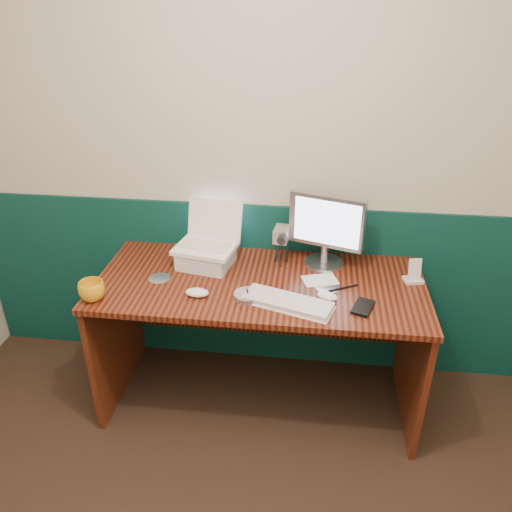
# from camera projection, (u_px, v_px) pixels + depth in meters

# --- Properties ---
(back_wall) EXTENTS (3.50, 0.04, 2.50)m
(back_wall) POSITION_uv_depth(u_px,v_px,m) (280.00, 160.00, 2.51)
(back_wall) COLOR beige
(back_wall) RESTS_ON ground
(wainscot) EXTENTS (3.48, 0.02, 1.00)m
(wainscot) POSITION_uv_depth(u_px,v_px,m) (277.00, 287.00, 2.85)
(wainscot) COLOR #07312E
(wainscot) RESTS_ON ground
(desk) EXTENTS (1.60, 0.70, 0.75)m
(desk) POSITION_uv_depth(u_px,v_px,m) (260.00, 343.00, 2.61)
(desk) COLOR black
(desk) RESTS_ON ground
(laptop_riser) EXTENTS (0.29, 0.26, 0.09)m
(laptop_riser) POSITION_uv_depth(u_px,v_px,m) (206.00, 257.00, 2.55)
(laptop_riser) COLOR silver
(laptop_riser) RESTS_ON desk
(laptop) EXTENTS (0.33, 0.28, 0.25)m
(laptop) POSITION_uv_depth(u_px,v_px,m) (204.00, 228.00, 2.47)
(laptop) COLOR white
(laptop) RESTS_ON laptop_riser
(monitor) EXTENTS (0.39, 0.22, 0.38)m
(monitor) POSITION_uv_depth(u_px,v_px,m) (326.00, 232.00, 2.49)
(monitor) COLOR #A6A5AA
(monitor) RESTS_ON desk
(keyboard) EXTENTS (0.42, 0.25, 0.02)m
(keyboard) POSITION_uv_depth(u_px,v_px,m) (287.00, 303.00, 2.24)
(keyboard) COLOR silver
(keyboard) RESTS_ON desk
(mouse_right) EXTENTS (0.11, 0.09, 0.03)m
(mouse_right) POSITION_uv_depth(u_px,v_px,m) (327.00, 296.00, 2.28)
(mouse_right) COLOR white
(mouse_right) RESTS_ON desk
(mouse_left) EXTENTS (0.11, 0.07, 0.04)m
(mouse_left) POSITION_uv_depth(u_px,v_px,m) (197.00, 293.00, 2.30)
(mouse_left) COLOR white
(mouse_left) RESTS_ON desk
(mug) EXTENTS (0.15, 0.15, 0.09)m
(mug) POSITION_uv_depth(u_px,v_px,m) (92.00, 291.00, 2.27)
(mug) COLOR gold
(mug) RESTS_ON desk
(camcorder) EXTENTS (0.11, 0.14, 0.21)m
(camcorder) POSITION_uv_depth(u_px,v_px,m) (281.00, 245.00, 2.54)
(camcorder) COLOR silver
(camcorder) RESTS_ON desk
(cd_spindle) EXTENTS (0.13, 0.13, 0.03)m
(cd_spindle) POSITION_uv_depth(u_px,v_px,m) (248.00, 296.00, 2.29)
(cd_spindle) COLOR #B0B4C0
(cd_spindle) RESTS_ON desk
(cd_loose_a) EXTENTS (0.11, 0.11, 0.00)m
(cd_loose_a) POSITION_uv_depth(u_px,v_px,m) (160.00, 278.00, 2.46)
(cd_loose_a) COLOR #B2B8C3
(cd_loose_a) RESTS_ON desk
(cd_loose_b) EXTENTS (0.12, 0.12, 0.00)m
(cd_loose_b) POSITION_uv_depth(u_px,v_px,m) (327.00, 287.00, 2.38)
(cd_loose_b) COLOR silver
(cd_loose_b) RESTS_ON desk
(pen) EXTENTS (0.14, 0.08, 0.01)m
(pen) POSITION_uv_depth(u_px,v_px,m) (343.00, 288.00, 2.37)
(pen) COLOR black
(pen) RESTS_ON desk
(papers) EXTENTS (0.19, 0.16, 0.00)m
(papers) POSITION_uv_depth(u_px,v_px,m) (320.00, 280.00, 2.44)
(papers) COLOR white
(papers) RESTS_ON desk
(dock) EXTENTS (0.10, 0.09, 0.02)m
(dock) POSITION_uv_depth(u_px,v_px,m) (413.00, 280.00, 2.42)
(dock) COLOR white
(dock) RESTS_ON desk
(music_player) EXTENTS (0.07, 0.04, 0.11)m
(music_player) POSITION_uv_depth(u_px,v_px,m) (415.00, 269.00, 2.40)
(music_player) COLOR white
(music_player) RESTS_ON dock
(pda) EXTENTS (0.12, 0.15, 0.02)m
(pda) POSITION_uv_depth(u_px,v_px,m) (363.00, 307.00, 2.22)
(pda) COLOR black
(pda) RESTS_ON desk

